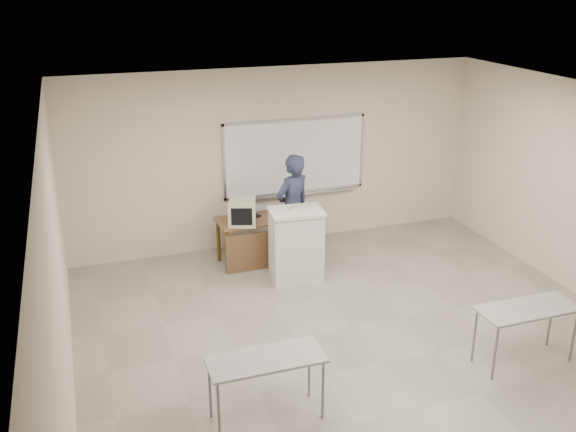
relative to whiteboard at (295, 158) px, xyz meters
name	(u,v)px	position (x,y,z in m)	size (l,w,h in m)	color
floor	(382,364)	(-0.30, -3.97, -1.49)	(7.00, 8.00, 0.01)	gray
whiteboard	(295,158)	(0.00, 0.00, 0.00)	(2.48, 0.10, 1.31)	white
student_desks	(448,380)	(-0.30, -5.32, -0.81)	(4.40, 2.20, 0.73)	#9F9E99
instructor_desk	(259,234)	(-0.89, -0.80, -0.97)	(1.25, 0.62, 0.75)	brown
podium	(296,245)	(-0.50, -1.47, -0.92)	(0.79, 0.57, 1.11)	silver
crt_monitor	(243,211)	(-1.14, -0.81, -0.54)	(0.42, 0.47, 0.40)	#B6B397
laptop	(248,212)	(-0.99, -0.53, -0.67)	(0.33, 0.31, 0.25)	black
mouse	(293,217)	(-0.34, -0.89, -0.71)	(0.09, 0.06, 0.04)	#B6BBBF
keyboard	(304,207)	(-0.35, -1.39, -0.36)	(0.48, 0.16, 0.03)	#B6B397
presenter	(293,209)	(-0.33, -0.83, -0.59)	(0.65, 0.43, 1.78)	black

